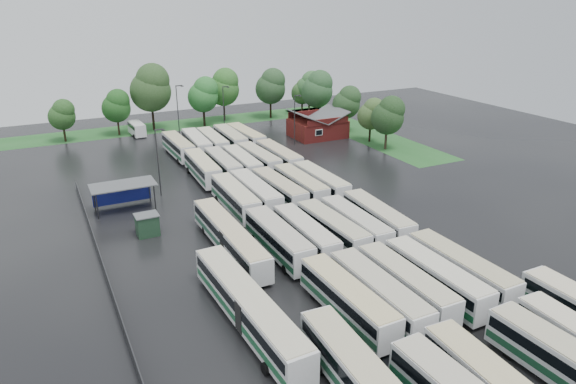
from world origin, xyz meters
name	(u,v)px	position (x,y,z in m)	size (l,w,h in m)	color
ground	(320,251)	(0.00, 0.00, 0.00)	(160.00, 160.00, 0.00)	black
brick_building	(318,127)	(24.00, 42.77, 1.87)	(10.07, 8.60, 5.39)	maroon
wash_shed	(123,188)	(-17.20, 22.02, 2.99)	(8.20, 4.20, 3.58)	#2D2D30
utility_hut	(147,225)	(-16.20, 12.60, 1.32)	(2.70, 2.20, 2.62)	#183420
grass_strip_north	(180,125)	(2.00, 64.80, 0.01)	(80.00, 10.00, 0.01)	#215823
grass_strip_east	(359,131)	(34.00, 42.80, 0.01)	(10.00, 50.00, 0.01)	#215823
west_fence	(100,258)	(-22.20, 8.00, 0.60)	(0.10, 50.00, 1.20)	#2D2D30
bus_r0c3	(567,364)	(5.23, -26.14, 1.88)	(3.03, 12.35, 3.42)	silver
bus_r1c0	(347,300)	(-4.30, -12.07, 1.87)	(2.81, 12.24, 3.40)	silver
bus_r1c1	(378,294)	(-1.37, -12.50, 1.91)	(2.72, 12.47, 3.47)	silver
bus_r1c2	(405,284)	(1.86, -12.24, 1.85)	(2.65, 12.10, 3.36)	silver
bus_r1c3	(436,277)	(5.12, -12.59, 1.89)	(2.68, 12.34, 3.43)	silver
bus_r1c4	(460,269)	(8.29, -12.49, 1.91)	(2.83, 12.50, 3.47)	silver
bus_r2c0	(278,239)	(-4.57, 1.24, 1.89)	(2.68, 12.38, 3.44)	silver
bus_r2c1	(305,234)	(-1.30, 1.12, 1.81)	(2.69, 11.89, 3.30)	silver
bus_r2c2	(332,229)	(2.09, 1.01, 1.82)	(2.88, 11.96, 3.31)	silver
bus_r2c3	(355,224)	(5.05, 0.85, 1.83)	(2.68, 11.96, 3.32)	silver
bus_r2c4	(377,218)	(8.41, 1.14, 1.86)	(3.20, 12.26, 3.38)	silver
bus_r3c0	(235,198)	(-4.37, 14.68, 1.88)	(2.83, 12.33, 3.42)	silver
bus_r3c1	(255,193)	(-1.39, 14.96, 1.91)	(2.69, 12.47, 3.47)	silver
bus_r3c2	(279,190)	(2.01, 14.80, 1.85)	(2.98, 12.16, 3.36)	silver
bus_r3c3	(300,186)	(5.39, 14.96, 1.84)	(2.61, 12.05, 3.35)	silver
bus_r3c4	(320,182)	(8.51, 14.81, 1.86)	(2.68, 12.14, 3.37)	silver
bus_r4c0	(202,168)	(-4.39, 28.42, 1.88)	(3.04, 12.36, 3.42)	silver
bus_r4c1	(223,165)	(-1.00, 28.67, 1.81)	(2.79, 11.86, 3.28)	silver
bus_r4c2	(242,163)	(1.97, 28.15, 1.82)	(2.81, 11.95, 3.31)	silver
bus_r4c3	(259,159)	(5.08, 28.66, 1.84)	(2.88, 12.10, 3.35)	silver
bus_r4c4	(279,157)	(8.40, 28.23, 1.90)	(2.79, 12.46, 3.46)	silver
bus_r5c0	(178,147)	(-4.50, 41.70, 1.85)	(2.76, 12.15, 3.37)	silver
bus_r5c1	(197,144)	(-1.11, 41.96, 1.88)	(3.23, 12.40, 3.42)	silver
bus_r5c2	(213,142)	(1.82, 41.87, 1.85)	(2.94, 12.13, 3.36)	silver
bus_r5c3	(230,139)	(5.34, 42.27, 1.88)	(2.98, 12.34, 3.41)	silver
bus_r5c4	(246,137)	(8.28, 42.06, 1.90)	(3.07, 12.48, 3.45)	silver
artic_bus_west_b	(230,237)	(-9.08, 4.12, 1.82)	(2.59, 17.73, 3.29)	silver
artic_bus_west_c	(248,307)	(-12.46, -9.38, 1.92)	(3.31, 18.76, 3.47)	silver
minibus	(137,128)	(-8.03, 59.89, 1.45)	(2.59, 6.10, 2.61)	white
tree_north_0	(62,114)	(-21.24, 61.35, 5.31)	(4.99, 4.99, 8.27)	black
tree_north_1	(117,106)	(-11.08, 61.81, 5.99)	(5.62, 5.62, 9.31)	#3A291B
tree_north_2	(151,87)	(-3.79, 62.73, 8.88)	(8.33, 8.33, 13.79)	black
tree_north_3	(204,94)	(6.84, 61.52, 6.83)	(6.41, 6.41, 10.62)	black
tree_north_4	(224,87)	(12.48, 64.52, 7.53)	(7.07, 7.07, 11.70)	black
tree_north_5	(271,86)	(22.92, 62.18, 7.28)	(6.83, 6.83, 11.31)	black
tree_north_6	(310,87)	(32.41, 61.16, 6.60)	(6.19, 6.19, 10.26)	#38261C
tree_east_0	(389,115)	(31.03, 29.42, 6.32)	(5.94, 5.94, 9.83)	#3B2B20
tree_east_1	(372,114)	(31.33, 34.95, 5.46)	(5.13, 5.13, 8.50)	black
tree_east_2	(347,102)	(31.68, 44.10, 6.06)	(5.70, 5.69, 9.43)	#311E11
tree_east_3	(318,89)	(30.36, 53.98, 7.35)	(6.89, 6.89, 11.42)	#362316
tree_east_4	(303,91)	(31.13, 62.23, 5.52)	(5.19, 5.18, 8.58)	#312517
lamp_post_ne	(295,116)	(17.38, 39.72, 5.41)	(1.44, 0.28, 9.32)	#2D2D30
lamp_post_nw	(159,158)	(-11.61, 24.80, 5.54)	(1.47, 0.29, 9.54)	#2D2D30
lamp_post_back_w	(178,107)	(-0.51, 55.17, 5.91)	(1.57, 0.31, 10.18)	#2D2D30
lamp_post_back_e	(224,106)	(8.65, 54.14, 5.48)	(1.45, 0.28, 9.44)	#2D2D30
puddle_0	(399,362)	(-3.78, -18.76, 0.00)	(6.12, 6.12, 0.01)	black
puddle_2	(258,248)	(-5.96, 3.71, 0.00)	(6.37, 6.37, 0.01)	black
puddle_3	(370,245)	(5.71, -1.35, 0.00)	(4.70, 4.70, 0.01)	black
puddle_4	(575,298)	(16.68, -18.97, 0.00)	(3.60, 3.60, 0.01)	black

